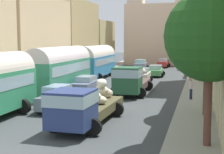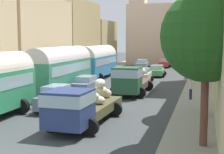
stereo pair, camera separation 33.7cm
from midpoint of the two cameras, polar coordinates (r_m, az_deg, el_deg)
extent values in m
plane|color=#3F4445|center=(38.24, 3.60, -0.81)|extent=(154.00, 154.00, 0.00)
cube|color=#AAA8A2|center=(40.32, -6.54, -0.36)|extent=(2.50, 70.00, 0.14)
cube|color=#9EA090|center=(37.45, 14.53, -1.05)|extent=(2.50, 70.00, 0.14)
cube|color=beige|center=(39.09, -13.40, 6.62)|extent=(5.09, 12.44, 10.11)
cube|color=tan|center=(50.36, -6.50, 6.75)|extent=(4.99, 11.83, 10.23)
cube|color=tan|center=(61.42, -2.62, 5.68)|extent=(5.45, 9.95, 7.96)
cube|color=beige|center=(65.05, 8.61, 7.02)|extent=(12.37, 7.62, 11.04)
cube|color=beige|center=(63.96, 4.54, 10.11)|extent=(2.90, 2.90, 17.81)
cube|color=beige|center=(62.91, 12.43, 10.04)|extent=(2.90, 2.90, 17.81)
cylinder|color=black|center=(22.63, -14.52, -4.81)|extent=(1.00, 0.35, 1.00)
cube|color=#398B6B|center=(30.55, -8.29, 0.56)|extent=(2.55, 10.03, 2.46)
cylinder|color=silver|center=(30.45, -8.33, 2.86)|extent=(2.50, 9.83, 2.36)
cube|color=#99B7C6|center=(30.50, -8.31, 1.57)|extent=(2.59, 9.23, 0.79)
cylinder|color=black|center=(33.97, -8.02, -0.93)|extent=(1.00, 0.35, 1.00)
cylinder|color=black|center=(33.16, -4.36, -1.07)|extent=(1.00, 0.35, 1.00)
cylinder|color=black|center=(28.40, -12.81, -2.49)|extent=(1.00, 0.35, 1.00)
cylinder|color=black|center=(27.44, -8.55, -2.71)|extent=(1.00, 0.35, 1.00)
cube|color=teal|center=(41.16, -2.31, 2.01)|extent=(2.69, 9.99, 2.28)
cylinder|color=silver|center=(41.09, -2.31, 3.59)|extent=(2.63, 9.79, 2.44)
cube|color=#99B7C6|center=(41.12, -2.31, 2.71)|extent=(2.72, 9.19, 0.73)
cylinder|color=black|center=(44.54, -2.63, 0.88)|extent=(1.00, 0.35, 1.00)
cylinder|color=black|center=(43.91, 0.33, 0.81)|extent=(1.00, 0.35, 1.00)
cylinder|color=black|center=(38.72, -5.28, 0.01)|extent=(1.00, 0.35, 1.00)
cylinder|color=black|center=(37.99, -1.91, -0.09)|extent=(1.00, 0.35, 1.00)
cube|color=navy|center=(17.13, -6.74, -5.28)|extent=(2.16, 2.24, 1.84)
cube|color=#99B7C6|center=(17.04, -6.77, -3.58)|extent=(2.21, 2.33, 0.59)
cube|color=brown|center=(20.64, -2.60, -5.06)|extent=(2.24, 5.27, 0.55)
ellipsoid|color=beige|center=(20.07, -4.34, -3.85)|extent=(0.73, 0.85, 0.51)
ellipsoid|color=beige|center=(22.17, -0.61, -2.75)|extent=(0.94, 0.88, 0.59)
ellipsoid|color=beige|center=(20.08, -1.90, -3.86)|extent=(1.10, 0.97, 0.50)
ellipsoid|color=beige|center=(21.50, -1.33, -2.27)|extent=(0.92, 1.03, 0.48)
ellipsoid|color=beige|center=(22.23, -1.67, -1.94)|extent=(0.99, 1.06, 0.50)
ellipsoid|color=silver|center=(19.76, -2.63, -3.19)|extent=(0.93, 0.87, 0.44)
ellipsoid|color=silver|center=(21.21, -1.56, -1.05)|extent=(0.75, 0.93, 0.56)
cylinder|color=black|center=(17.15, -3.17, -8.41)|extent=(0.90, 0.31, 0.90)
cylinder|color=black|center=(17.96, -9.56, -7.80)|extent=(0.90, 0.31, 0.90)
cylinder|color=black|center=(21.26, 0.94, -5.46)|extent=(0.90, 0.32, 0.90)
cylinder|color=black|center=(21.92, -4.38, -5.12)|extent=(0.90, 0.32, 0.90)
cube|color=#245536|center=(27.59, 2.91, -0.50)|extent=(2.16, 2.18, 2.09)
cube|color=#99B7C6|center=(27.53, 2.91, 0.71)|extent=(2.20, 2.27, 0.67)
cube|color=brown|center=(31.12, 4.26, -1.15)|extent=(2.18, 4.90, 0.55)
ellipsoid|color=beige|center=(30.88, 3.26, -0.20)|extent=(0.87, 0.69, 0.52)
ellipsoid|color=beige|center=(32.39, 3.95, 0.16)|extent=(1.22, 1.23, 0.58)
ellipsoid|color=#ECE0C6|center=(29.40, 3.98, -0.55)|extent=(1.12, 1.20, 0.51)
ellipsoid|color=beige|center=(32.45, 5.37, 0.92)|extent=(0.84, 0.67, 0.60)
ellipsoid|color=beige|center=(29.58, 3.88, 0.13)|extent=(0.84, 0.92, 0.49)
ellipsoid|color=silver|center=(32.18, 4.73, 0.60)|extent=(0.91, 0.92, 0.47)
cylinder|color=black|center=(27.69, 5.13, -2.68)|extent=(0.90, 0.31, 0.90)
cylinder|color=black|center=(28.12, 0.82, -2.51)|extent=(0.90, 0.31, 0.90)
cylinder|color=black|center=(31.82, 6.44, -1.50)|extent=(0.90, 0.31, 0.90)
cylinder|color=black|center=(32.20, 2.66, -1.37)|extent=(0.90, 0.31, 0.90)
cube|color=beige|center=(37.37, 5.34, 0.08)|extent=(1.84, 3.89, 0.85)
cube|color=#A3BBC8|center=(37.30, 5.35, 1.12)|extent=(1.57, 2.05, 0.53)
cylinder|color=black|center=(36.14, 6.41, -0.78)|extent=(0.60, 0.21, 0.60)
cylinder|color=black|center=(36.37, 3.75, -0.71)|extent=(0.60, 0.21, 0.60)
cylinder|color=black|center=(38.48, 6.83, -0.35)|extent=(0.60, 0.21, 0.60)
cylinder|color=black|center=(38.70, 4.33, -0.28)|extent=(0.60, 0.21, 0.60)
cube|color=#48914C|center=(43.78, 7.77, 0.86)|extent=(1.82, 4.03, 0.66)
cube|color=#9FB7C4|center=(43.73, 7.78, 1.64)|extent=(1.55, 2.12, 0.54)
cylinder|color=black|center=(42.52, 8.73, 0.27)|extent=(0.60, 0.21, 0.60)
cylinder|color=black|center=(42.68, 6.48, 0.33)|extent=(0.60, 0.21, 0.60)
cylinder|color=black|center=(44.97, 8.98, 0.61)|extent=(0.60, 0.21, 0.60)
cylinder|color=black|center=(45.12, 6.86, 0.66)|extent=(0.60, 0.21, 0.60)
cube|color=#AC2E28|center=(57.64, 9.06, 2.24)|extent=(1.61, 4.42, 0.78)
cube|color=#97BDCD|center=(57.60, 9.07, 2.86)|extent=(1.39, 2.30, 0.46)
cylinder|color=black|center=(56.23, 9.67, 1.76)|extent=(0.60, 0.21, 0.60)
cylinder|color=black|center=(56.42, 8.10, 1.81)|extent=(0.60, 0.21, 0.60)
cylinder|color=black|center=(58.93, 9.97, 1.97)|extent=(0.60, 0.21, 0.60)
cylinder|color=black|center=(59.11, 8.48, 2.01)|extent=(0.60, 0.21, 0.60)
cube|color=slate|center=(23.32, -8.91, -3.87)|extent=(1.52, 3.98, 0.84)
cube|color=#91AFC9|center=(23.20, -8.94, -2.12)|extent=(1.33, 2.07, 0.59)
cylinder|color=black|center=(24.80, -9.32, -4.17)|extent=(0.60, 0.21, 0.60)
cylinder|color=black|center=(24.22, -6.07, -4.38)|extent=(0.60, 0.21, 0.60)
cylinder|color=black|center=(22.63, -11.93, -5.26)|extent=(0.60, 0.21, 0.60)
cylinder|color=black|center=(21.99, -8.41, -5.53)|extent=(0.60, 0.21, 0.60)
cube|color=slate|center=(30.03, -4.05, -1.51)|extent=(1.59, 4.12, 0.82)
cube|color=#A2B2BC|center=(29.95, -4.06, -0.27)|extent=(1.37, 2.15, 0.48)
cylinder|color=black|center=(31.52, -4.63, -1.83)|extent=(0.60, 0.21, 0.60)
cylinder|color=black|center=(31.06, -1.98, -1.94)|extent=(0.60, 0.21, 0.60)
cylinder|color=black|center=(29.16, -6.24, -2.53)|extent=(0.60, 0.21, 0.60)
cylinder|color=black|center=(28.67, -3.40, -2.66)|extent=(0.60, 0.21, 0.60)
cube|color=slate|center=(53.15, 5.26, 1.96)|extent=(1.86, 3.98, 0.81)
cube|color=#8FC2CA|center=(53.10, 5.27, 2.67)|extent=(1.56, 2.10, 0.50)
cylinder|color=black|center=(54.47, 4.55, 1.68)|extent=(0.60, 0.21, 0.60)
cylinder|color=black|center=(54.28, 6.27, 1.65)|extent=(0.60, 0.21, 0.60)
cylinder|color=black|center=(52.09, 4.20, 1.47)|extent=(0.60, 0.21, 0.60)
cylinder|color=black|center=(51.89, 6.00, 1.43)|extent=(0.60, 0.21, 0.60)
cylinder|color=#2A2C46|center=(27.17, 13.38, -3.83)|extent=(0.18, 0.18, 0.14)
cylinder|color=#2A2C46|center=(27.09, 13.40, -2.82)|extent=(0.29, 0.29, 0.82)
cylinder|color=silver|center=(26.98, 13.44, -1.32)|extent=(0.44, 0.44, 0.61)
sphere|color=tan|center=(26.93, 13.47, -0.44)|extent=(0.22, 0.22, 0.22)
cylinder|color=#757557|center=(37.37, 13.36, -1.03)|extent=(0.17, 0.17, 0.14)
cylinder|color=#757557|center=(37.31, 13.38, -0.26)|extent=(0.24, 0.24, 0.87)
cylinder|color=silver|center=(37.24, 13.40, 0.84)|extent=(0.38, 0.38, 0.57)
sphere|color=tan|center=(37.20, 13.42, 1.43)|extent=(0.21, 0.21, 0.21)
cylinder|color=brown|center=(15.50, 15.83, -5.37)|extent=(0.34, 0.34, 3.47)
sphere|color=#20521D|center=(15.18, 16.21, 6.67)|extent=(3.99, 3.99, 3.99)
cylinder|color=brown|center=(21.72, 15.70, -2.64)|extent=(0.33, 0.33, 3.00)
sphere|color=#247433|center=(21.47, 15.94, 5.13)|extent=(3.83, 3.83, 3.83)
camera|label=1|loc=(0.17, -89.68, 0.04)|focal=54.43mm
camera|label=2|loc=(0.17, 90.32, -0.04)|focal=54.43mm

